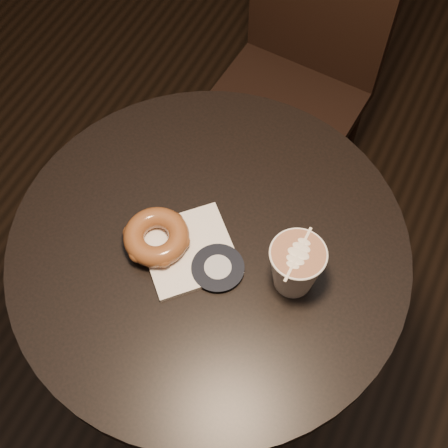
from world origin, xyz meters
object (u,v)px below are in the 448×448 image
(cafe_table, at_px, (211,291))
(doughnut, at_px, (156,237))
(latte_cup, at_px, (295,268))
(pastry_bag, at_px, (189,250))
(chair, at_px, (300,60))

(cafe_table, bearing_deg, doughnut, -153.98)
(latte_cup, bearing_deg, pastry_bag, -171.42)
(chair, bearing_deg, doughnut, -85.23)
(chair, distance_m, pastry_bag, 0.75)
(cafe_table, distance_m, chair, 0.69)
(cafe_table, relative_size, doughnut, 6.65)
(latte_cup, bearing_deg, chair, 109.96)
(cafe_table, xyz_separation_m, latte_cup, (0.16, 0.00, 0.25))
(pastry_bag, relative_size, latte_cup, 1.45)
(pastry_bag, relative_size, doughnut, 1.31)
(cafe_table, relative_size, pastry_bag, 5.08)
(chair, relative_size, doughnut, 8.42)
(chair, bearing_deg, pastry_bag, -80.80)
(chair, xyz_separation_m, latte_cup, (0.25, -0.68, 0.27))
(chair, height_order, doughnut, chair)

